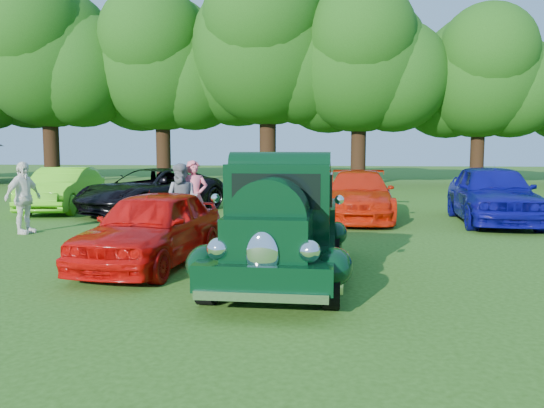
# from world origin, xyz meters

# --- Properties ---
(ground) EXTENTS (120.00, 120.00, 0.00)m
(ground) POSITION_xyz_m (0.00, 0.00, 0.00)
(ground) COLOR #295012
(ground) RESTS_ON ground
(hero_pickup) EXTENTS (2.25, 4.84, 1.89)m
(hero_pickup) POSITION_xyz_m (0.34, 0.54, 0.82)
(hero_pickup) COLOR black
(hero_pickup) RESTS_ON ground
(red_convertible) EXTENTS (1.98, 4.17, 1.38)m
(red_convertible) POSITION_xyz_m (-2.11, 1.24, 0.69)
(red_convertible) COLOR red
(red_convertible) RESTS_ON ground
(back_car_lime) EXTENTS (2.25, 4.72, 1.49)m
(back_car_lime) POSITION_xyz_m (-8.05, 9.00, 0.75)
(back_car_lime) COLOR #54C61A
(back_car_lime) RESTS_ON ground
(back_car_black) EXTENTS (4.43, 5.87, 1.48)m
(back_car_black) POSITION_xyz_m (-4.86, 8.86, 0.74)
(back_car_black) COLOR black
(back_car_black) RESTS_ON ground
(back_car_orange) EXTENTS (2.21, 5.10, 1.46)m
(back_car_orange) POSITION_xyz_m (1.88, 8.19, 0.73)
(back_car_orange) COLOR red
(back_car_orange) RESTS_ON ground
(back_car_blue) EXTENTS (2.26, 5.09, 1.70)m
(back_car_blue) POSITION_xyz_m (5.65, 7.75, 0.85)
(back_car_blue) COLOR #0B0B7B
(back_car_blue) RESTS_ON ground
(spectator_pink) EXTENTS (0.79, 0.68, 1.84)m
(spectator_pink) POSITION_xyz_m (-2.29, 4.78, 0.92)
(spectator_pink) COLOR #F16378
(spectator_pink) RESTS_ON ground
(spectator_grey) EXTENTS (0.97, 0.82, 1.77)m
(spectator_grey) POSITION_xyz_m (-2.51, 4.47, 0.89)
(spectator_grey) COLOR gray
(spectator_grey) RESTS_ON ground
(spectator_white) EXTENTS (0.70, 1.14, 1.81)m
(spectator_white) POSITION_xyz_m (-6.56, 4.31, 0.91)
(spectator_white) COLOR white
(spectator_white) RESTS_ON ground
(tree_line) EXTENTS (62.95, 9.78, 12.37)m
(tree_line) POSITION_xyz_m (-3.39, 23.49, 7.06)
(tree_line) COLOR #321C10
(tree_line) RESTS_ON ground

